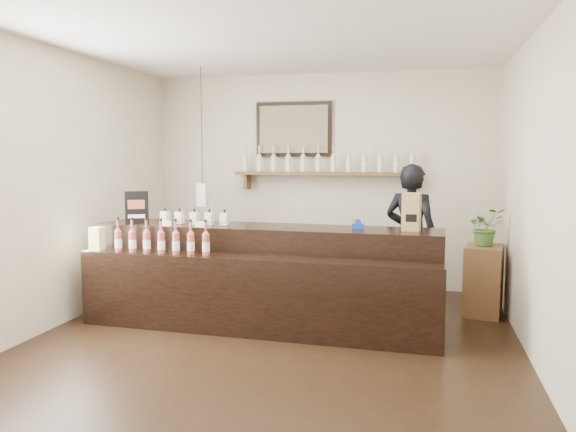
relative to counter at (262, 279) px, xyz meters
The scene contains 10 objects.
ground 0.78m from the counter, 66.54° to the right, with size 5.00×5.00×0.00m, color black.
room_shell 1.38m from the counter, 66.54° to the right, with size 5.00×5.00×5.00m.
back_wall_decor 2.22m from the counter, 86.90° to the left, with size 2.66×0.96×1.69m.
counter is the anchor object (origin of this frame).
promo_sign 1.59m from the counter, behind, with size 0.23×0.12×0.35m.
paper_bag 1.64m from the counter, ahead, with size 0.19×0.15×0.37m.
tape_dispenser 1.12m from the counter, ahead, with size 0.12×0.06×0.10m.
side_cabinet 2.43m from the counter, 22.12° to the left, with size 0.47×0.58×0.76m.
potted_plant 2.47m from the counter, 22.12° to the left, with size 0.37×0.32×0.41m, color #396629.
shopkeeper 1.82m from the counter, 33.89° to the left, with size 0.68×0.44×1.86m, color black.
Camera 1 is at (1.33, -4.85, 1.71)m, focal length 35.00 mm.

